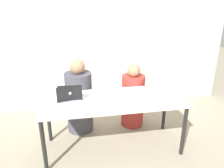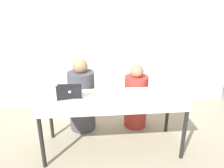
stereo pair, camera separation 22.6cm
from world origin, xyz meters
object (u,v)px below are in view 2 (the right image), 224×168
object	(u,v)px
water_glass_right	(132,104)
person_on_left	(82,99)
laptop_back_left	(71,94)
laptop_front_left	(69,99)
water_glass_left	(98,103)
person_on_right	(136,100)
water_glass_center	(114,103)

from	to	relation	value
water_glass_right	person_on_left	bearing A→B (deg)	128.93
person_on_left	laptop_back_left	xyz separation A→B (m)	(-0.11, -0.47, 0.29)
laptop_front_left	water_glass_left	distance (m)	0.38
person_on_left	person_on_right	xyz separation A→B (m)	(0.86, 0.00, -0.05)
laptop_back_left	water_glass_right	distance (m)	0.82
water_glass_left	person_on_right	bearing A→B (deg)	50.54
water_glass_left	water_glass_right	size ratio (longest dim) A/B	1.31
person_on_left	water_glass_right	world-z (taller)	person_on_left
laptop_front_left	water_glass_left	world-z (taller)	laptop_front_left
laptop_back_left	person_on_right	bearing A→B (deg)	-152.45
laptop_front_left	water_glass_center	bearing A→B (deg)	-26.57
laptop_front_left	water_glass_right	size ratio (longest dim) A/B	4.01
laptop_back_left	water_glass_left	xyz separation A→B (m)	(0.35, -0.29, 0.00)
person_on_left	water_glass_center	world-z (taller)	person_on_left
water_glass_left	water_glass_center	world-z (taller)	water_glass_left
person_on_left	laptop_front_left	size ratio (longest dim) A/B	3.40
person_on_left	person_on_right	world-z (taller)	person_on_left
person_on_right	laptop_front_left	world-z (taller)	person_on_right
water_glass_left	laptop_front_left	bearing A→B (deg)	158.63
laptop_front_left	laptop_back_left	distance (m)	0.16
laptop_front_left	water_glass_right	world-z (taller)	laptop_front_left
laptop_front_left	water_glass_center	world-z (taller)	laptop_front_left
person_on_left	water_glass_left	xyz separation A→B (m)	(0.23, -0.76, 0.29)
person_on_right	water_glass_center	distance (m)	0.94
water_glass_left	water_glass_right	bearing A→B (deg)	-4.37
laptop_front_left	water_glass_right	bearing A→B (deg)	-24.61
laptop_front_left	water_glass_right	xyz separation A→B (m)	(0.76, -0.17, -0.01)
laptop_back_left	water_glass_right	xyz separation A→B (m)	(0.75, -0.33, -0.01)
water_glass_left	water_glass_center	distance (m)	0.19
water_glass_left	water_glass_right	xyz separation A→B (m)	(0.41, -0.03, -0.01)
person_on_left	laptop_front_left	bearing A→B (deg)	72.23
laptop_front_left	water_glass_left	xyz separation A→B (m)	(0.35, -0.14, 0.00)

